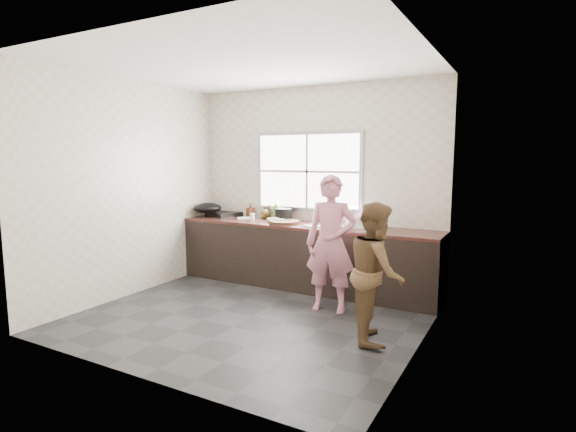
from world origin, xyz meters
The scene contains 30 objects.
floor centered at (0.00, 0.00, -0.01)m, with size 3.60×3.20×0.01m, color #262629.
ceiling centered at (0.00, 0.00, 2.71)m, with size 3.60×3.20×0.01m, color silver.
wall_back centered at (0.00, 1.60, 1.35)m, with size 3.60×0.01×2.70m, color beige.
wall_left centered at (-1.80, 0.00, 1.35)m, with size 0.01×3.20×2.70m, color beige.
wall_right centered at (1.80, 0.00, 1.35)m, with size 0.01×3.20×2.70m, color beige.
wall_front centered at (0.00, -1.60, 1.35)m, with size 3.60×0.01×2.70m, color silver.
cabinet centered at (0.00, 1.29, 0.41)m, with size 3.60×0.62×0.82m, color black.
countertop centered at (0.00, 1.29, 0.84)m, with size 3.60×0.64×0.04m, color #361B16.
sink centered at (0.35, 1.29, 0.86)m, with size 0.55×0.45×0.02m, color silver.
faucet centered at (0.35, 1.49, 1.01)m, with size 0.02×0.02×0.30m, color silver.
window_frame centered at (-0.10, 1.59, 1.55)m, with size 1.60×0.05×1.10m, color #9EA0A5.
window_glazing centered at (-0.10, 1.57, 1.55)m, with size 1.50×0.01×1.00m, color white.
woman centered at (0.68, 0.60, 0.73)m, with size 0.53×0.35×1.45m, color pink.
person_side centered at (1.39, 0.04, 0.67)m, with size 0.65×0.50×1.33m, color brown.
cutting_board centered at (-0.26, 1.21, 0.88)m, with size 0.42×0.42×0.04m, color #312113.
cleaver centered at (-0.40, 1.26, 0.90)m, with size 0.19×0.10×0.01m, color silver.
bowl_mince centered at (-0.44, 1.28, 0.89)m, with size 0.22×0.22×0.05m, color silver.
bowl_crabs centered at (0.48, 1.08, 0.89)m, with size 0.19×0.19×0.06m, color white.
bowl_held centered at (0.56, 1.08, 0.89)m, with size 0.18×0.18×0.06m, color silver.
black_pot centered at (-0.41, 1.44, 0.95)m, with size 0.24×0.24×0.18m, color black.
plate_food centered at (-0.97, 1.33, 0.87)m, with size 0.25×0.25×0.02m, color silver.
bottle_green centered at (-0.57, 1.52, 1.00)m, with size 0.11×0.11×0.28m, color #478B2D.
bottle_brown_tall centered at (-1.01, 1.52, 0.96)m, with size 0.09×0.09×0.19m, color #491F12.
bottle_brown_short centered at (-0.75, 1.52, 0.95)m, with size 0.13×0.13×0.17m, color #452F11.
glass_jar centered at (-0.82, 1.29, 0.91)m, with size 0.07×0.07×0.10m, color white.
burner centered at (-1.46, 1.47, 0.89)m, with size 0.42×0.42×0.06m, color black.
wok centered at (-1.59, 1.25, 1.00)m, with size 0.41×0.41×0.15m, color black.
dish_rack centered at (0.80, 1.25, 0.99)m, with size 0.35×0.25×0.26m, color white.
pot_lid_left centered at (-1.36, 1.41, 0.87)m, with size 0.22×0.22×0.01m, color #A6A9AD.
pot_lid_right centered at (-0.89, 1.43, 0.87)m, with size 0.24×0.24×0.01m, color silver.
Camera 1 is at (2.64, -4.00, 1.74)m, focal length 28.00 mm.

